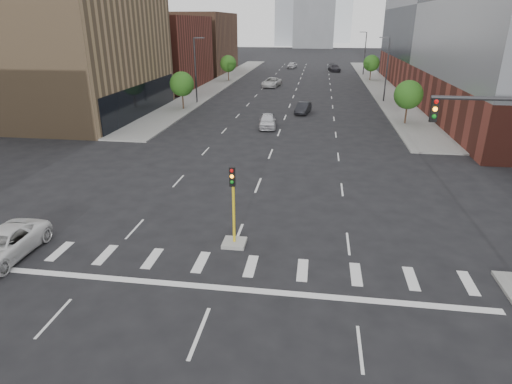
% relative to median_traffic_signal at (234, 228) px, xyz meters
% --- Properties ---
extents(ground, '(400.00, 400.00, 0.00)m').
position_rel_median_traffic_signal_xyz_m(ground, '(0.00, -8.97, -0.97)').
color(ground, black).
rests_on(ground, ground).
extents(sidewalk_left_far, '(5.00, 92.00, 0.15)m').
position_rel_median_traffic_signal_xyz_m(sidewalk_left_far, '(-15.00, 65.03, -0.90)').
color(sidewalk_left_far, gray).
rests_on(sidewalk_left_far, ground).
extents(sidewalk_right_far, '(5.00, 92.00, 0.15)m').
position_rel_median_traffic_signal_xyz_m(sidewalk_right_far, '(15.00, 65.03, -0.90)').
color(sidewalk_right_far, gray).
rests_on(sidewalk_right_far, ground).
extents(building_left_mid, '(20.00, 24.00, 14.00)m').
position_rel_median_traffic_signal_xyz_m(building_left_mid, '(-27.50, 31.03, 6.03)').
color(building_left_mid, '#8E7150').
rests_on(building_left_mid, ground).
extents(building_left_far_a, '(20.00, 22.00, 12.00)m').
position_rel_median_traffic_signal_xyz_m(building_left_far_a, '(-27.50, 57.03, 5.03)').
color(building_left_far_a, brown).
rests_on(building_left_far_a, ground).
extents(building_left_far_b, '(20.00, 24.00, 13.00)m').
position_rel_median_traffic_signal_xyz_m(building_left_far_b, '(-27.50, 83.03, 5.53)').
color(building_left_far_b, brown).
rests_on(building_left_far_b, ground).
extents(building_right_main, '(24.00, 70.00, 22.00)m').
position_rel_median_traffic_signal_xyz_m(building_right_main, '(29.50, 51.03, 10.03)').
color(building_right_main, brown).
rests_on(building_right_main, ground).
extents(median_traffic_signal, '(1.20, 1.20, 4.40)m').
position_rel_median_traffic_signal_xyz_m(median_traffic_signal, '(0.00, 0.00, 0.00)').
color(median_traffic_signal, '#999993').
rests_on(median_traffic_signal, ground).
extents(streetlight_right_a, '(1.60, 0.22, 9.07)m').
position_rel_median_traffic_signal_xyz_m(streetlight_right_a, '(13.41, 46.03, 4.04)').
color(streetlight_right_a, '#2D2D30').
rests_on(streetlight_right_a, ground).
extents(streetlight_right_b, '(1.60, 0.22, 9.07)m').
position_rel_median_traffic_signal_xyz_m(streetlight_right_b, '(13.41, 81.03, 4.04)').
color(streetlight_right_b, '#2D2D30').
rests_on(streetlight_right_b, ground).
extents(streetlight_left, '(1.60, 0.22, 9.07)m').
position_rel_median_traffic_signal_xyz_m(streetlight_left, '(-13.41, 41.03, 4.04)').
color(streetlight_left, '#2D2D30').
rests_on(streetlight_left, ground).
extents(tree_left_near, '(3.20, 3.20, 4.85)m').
position_rel_median_traffic_signal_xyz_m(tree_left_near, '(-14.00, 36.03, 2.42)').
color(tree_left_near, '#382619').
rests_on(tree_left_near, ground).
extents(tree_left_far, '(3.20, 3.20, 4.85)m').
position_rel_median_traffic_signal_xyz_m(tree_left_far, '(-14.00, 66.03, 2.42)').
color(tree_left_far, '#382619').
rests_on(tree_left_far, ground).
extents(tree_right_near, '(3.20, 3.20, 4.85)m').
position_rel_median_traffic_signal_xyz_m(tree_right_near, '(14.00, 31.03, 2.42)').
color(tree_right_near, '#382619').
rests_on(tree_right_near, ground).
extents(tree_right_far, '(3.20, 3.20, 4.85)m').
position_rel_median_traffic_signal_xyz_m(tree_right_far, '(14.00, 71.03, 2.42)').
color(tree_right_far, '#382619').
rests_on(tree_right_far, ground).
extents(car_near_left, '(2.30, 4.73, 1.56)m').
position_rel_median_traffic_signal_xyz_m(car_near_left, '(-1.50, 27.14, -0.19)').
color(car_near_left, silver).
rests_on(car_near_left, ground).
extents(car_mid_right, '(2.12, 4.42, 1.40)m').
position_rel_median_traffic_signal_xyz_m(car_mid_right, '(2.10, 35.80, -0.27)').
color(car_mid_right, black).
rests_on(car_mid_right, ground).
extents(car_far_left, '(3.54, 6.13, 1.61)m').
position_rel_median_traffic_signal_xyz_m(car_far_left, '(-4.66, 59.51, -0.17)').
color(car_far_left, '#B8B8B8').
rests_on(car_far_left, ground).
extents(car_deep_right, '(3.20, 5.93, 1.63)m').
position_rel_median_traffic_signal_xyz_m(car_deep_right, '(7.28, 87.62, -0.16)').
color(car_deep_right, black).
rests_on(car_deep_right, ground).
extents(car_distant, '(2.65, 5.01, 1.63)m').
position_rel_median_traffic_signal_xyz_m(car_distant, '(-3.19, 93.28, -0.16)').
color(car_distant, '#B4B3B8').
rests_on(car_distant, ground).
extents(parked_minivan, '(2.44, 5.24, 1.45)m').
position_rel_median_traffic_signal_xyz_m(parked_minivan, '(-11.13, -2.97, -0.25)').
color(parked_minivan, silver).
rests_on(parked_minivan, ground).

